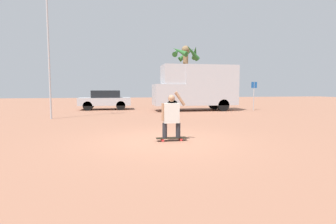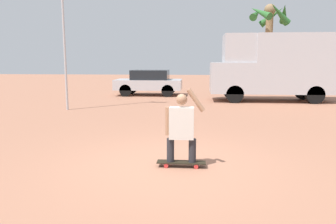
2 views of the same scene
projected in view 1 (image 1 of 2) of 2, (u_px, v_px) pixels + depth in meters
The scene contains 8 objects.
ground_plane at pixel (164, 140), 8.00m from camera, with size 80.00×80.00×0.00m, color #A36B51.
skateboard at pixel (171, 138), 7.93m from camera, with size 0.92×0.23×0.10m.
person_skateboarder at pixel (171, 114), 7.86m from camera, with size 0.74×0.22×1.40m.
camper_van at pixel (197, 86), 18.90m from camera, with size 5.95×2.04×3.25m.
parked_car_silver at pixel (105, 99), 19.90m from camera, with size 3.81×1.85×1.45m.
palm_tree_near_van at pixel (186, 60), 26.95m from camera, with size 2.99×3.01×6.03m.
flagpole at pixel (49, 32), 13.30m from camera, with size 0.97×0.12×7.99m.
street_sign at pixel (254, 92), 19.15m from camera, with size 0.44×0.06×2.08m.
Camera 1 is at (-1.37, -7.77, 1.57)m, focal length 28.00 mm.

